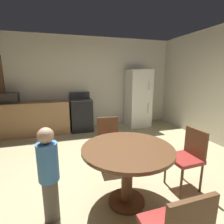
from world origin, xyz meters
name	(u,v)px	position (x,y,z in m)	size (l,w,h in m)	color
ground_plane	(117,184)	(0.00, 0.00, 0.00)	(14.00, 14.00, 0.00)	tan
wall_back	(85,83)	(0.00, 3.16, 1.35)	(5.78, 0.12, 2.70)	silver
kitchen_counter	(30,119)	(-1.57, 2.76, 0.45)	(2.05, 0.60, 0.90)	#9E754C
oven_range	(81,115)	(-0.19, 2.76, 0.47)	(0.60, 0.60, 1.10)	black
refrigerator	(138,98)	(1.58, 2.71, 0.88)	(0.68, 0.68, 1.76)	white
microwave	(9,98)	(-2.00, 2.76, 1.03)	(0.44, 0.32, 0.26)	#2D2B28
dining_table	(127,160)	(0.00, -0.37, 0.60)	(1.12, 1.12, 0.76)	brown
chair_north	(109,139)	(0.04, 0.58, 0.50)	(0.42, 0.42, 0.87)	brown
chair_east	(188,155)	(0.95, -0.32, 0.50)	(0.42, 0.42, 0.87)	brown
person_child	(49,173)	(-0.91, -0.37, 0.58)	(0.22, 0.22, 1.09)	#665B51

